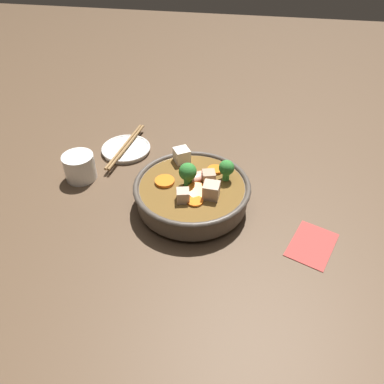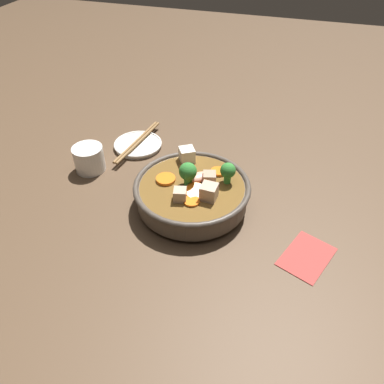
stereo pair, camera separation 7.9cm
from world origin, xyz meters
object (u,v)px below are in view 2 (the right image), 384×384
object	(u,v)px
tea_cup	(89,158)
side_saucer	(138,145)
chopsticks_pair	(138,142)
stirfry_bowl	(192,191)

from	to	relation	value
tea_cup	side_saucer	bearing A→B (deg)	-29.16
side_saucer	chopsticks_pair	bearing A→B (deg)	90.00
stirfry_bowl	side_saucer	xyz separation A→B (m)	(0.18, 0.21, -0.03)
stirfry_bowl	side_saucer	world-z (taller)	stirfry_bowl
stirfry_bowl	chopsticks_pair	xyz separation A→B (m)	(0.18, 0.21, -0.02)
side_saucer	tea_cup	distance (m)	0.15
side_saucer	chopsticks_pair	xyz separation A→B (m)	(0.00, 0.00, 0.01)
stirfry_bowl	tea_cup	world-z (taller)	stirfry_bowl
tea_cup	chopsticks_pair	world-z (taller)	tea_cup
side_saucer	chopsticks_pair	world-z (taller)	chopsticks_pair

